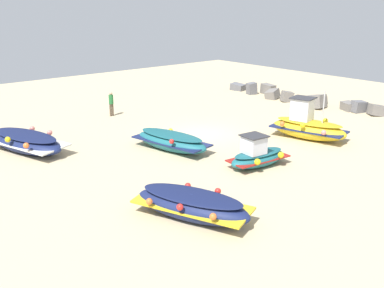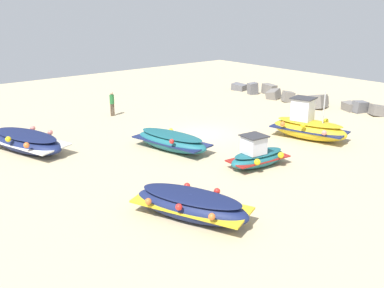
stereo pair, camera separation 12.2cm
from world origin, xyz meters
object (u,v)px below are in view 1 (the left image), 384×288
at_px(fishing_boat_0, 258,156).
at_px(fishing_boat_1, 171,141).
at_px(person_walking, 111,102).
at_px(fishing_boat_4, 308,126).
at_px(fishing_boat_2, 26,142).
at_px(fishing_boat_3, 192,205).

xyz_separation_m(fishing_boat_0, fishing_boat_1, (-4.79, -1.68, -0.04)).
relative_size(fishing_boat_1, person_walking, 2.83).
relative_size(fishing_boat_4, person_walking, 2.75).
bearing_deg(fishing_boat_4, fishing_boat_2, 44.39).
bearing_deg(fishing_boat_0, fishing_boat_4, -162.05).
distance_m(fishing_boat_3, person_walking, 16.81).
distance_m(fishing_boat_1, person_walking, 8.93).
bearing_deg(fishing_boat_4, fishing_boat_1, 50.88).
bearing_deg(fishing_boat_4, fishing_boat_0, 88.37).
bearing_deg(fishing_boat_1, fishing_boat_3, -43.37).
bearing_deg(fishing_boat_0, fishing_boat_2, -45.29).
xyz_separation_m(fishing_boat_1, person_walking, (-8.79, 1.44, 0.50)).
height_order(fishing_boat_0, fishing_boat_2, fishing_boat_0).
height_order(fishing_boat_3, fishing_boat_4, fishing_boat_4).
bearing_deg(fishing_boat_2, fishing_boat_1, -144.63).
relative_size(fishing_boat_0, person_walking, 1.95).
xyz_separation_m(fishing_boat_1, fishing_boat_4, (3.53, 7.49, 0.25)).
relative_size(fishing_boat_1, fishing_boat_3, 1.00).
distance_m(fishing_boat_2, fishing_boat_3, 12.01).
bearing_deg(fishing_boat_3, fishing_boat_4, -95.08).
distance_m(fishing_boat_0, fishing_boat_2, 12.50).
height_order(fishing_boat_3, person_walking, person_walking).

